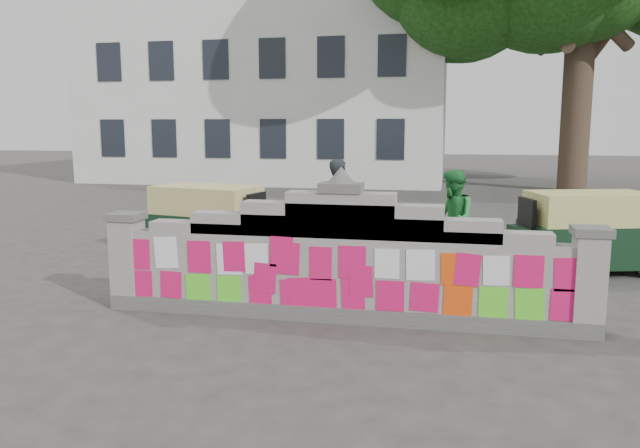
% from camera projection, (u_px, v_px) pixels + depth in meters
% --- Properties ---
extents(ground, '(100.00, 100.00, 0.00)m').
position_uv_depth(ground, '(340.00, 319.00, 8.20)').
color(ground, '#383533').
rests_on(ground, ground).
extents(parapet_wall, '(6.48, 0.44, 2.01)m').
position_uv_depth(parapet_wall, '(341.00, 264.00, 8.07)').
color(parapet_wall, '#4C4C49').
rests_on(parapet_wall, ground).
extents(building, '(16.00, 10.00, 8.90)m').
position_uv_depth(building, '(277.00, 95.00, 30.25)').
color(building, silver).
rests_on(building, ground).
extents(cyclist_bike, '(2.00, 1.13, 1.00)m').
position_uv_depth(cyclist_bike, '(340.00, 239.00, 11.24)').
color(cyclist_bike, black).
rests_on(cyclist_bike, ground).
extents(cyclist_rider, '(0.55, 0.70, 1.69)m').
position_uv_depth(cyclist_rider, '(340.00, 220.00, 11.19)').
color(cyclist_rider, black).
rests_on(cyclist_rider, ground).
extents(pedestrian, '(0.82, 0.97, 1.78)m').
position_uv_depth(pedestrian, '(453.00, 221.00, 10.81)').
color(pedestrian, '#248638').
rests_on(pedestrian, ground).
extents(rickshaw_left, '(2.56, 1.57, 1.37)m').
position_uv_depth(rickshaw_left, '(210.00, 220.00, 12.07)').
color(rickshaw_left, black).
rests_on(rickshaw_left, ground).
extents(rickshaw_right, '(2.58, 1.71, 1.39)m').
position_uv_depth(rickshaw_right, '(585.00, 231.00, 10.78)').
color(rickshaw_right, black).
rests_on(rickshaw_right, ground).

